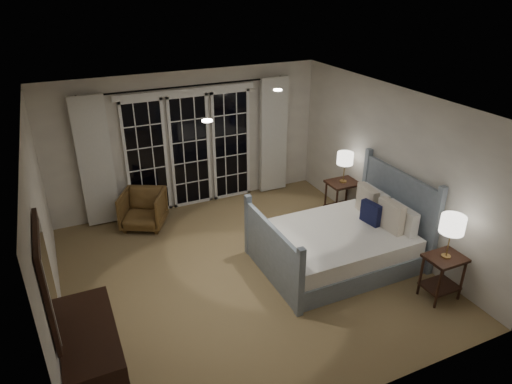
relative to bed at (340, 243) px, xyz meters
name	(u,v)px	position (x,y,z in m)	size (l,w,h in m)	color
floor	(245,272)	(-1.42, 0.34, -0.33)	(5.00, 5.00, 0.00)	olive
ceiling	(242,105)	(-1.42, 0.34, 2.17)	(5.00, 5.00, 0.00)	white
wall_left	(44,236)	(-3.92, 0.34, 0.92)	(0.02, 5.00, 2.50)	beige
wall_right	(390,167)	(1.08, 0.34, 0.92)	(0.02, 5.00, 2.50)	beige
wall_back	(189,141)	(-1.42, 2.84, 0.92)	(5.00, 0.02, 2.50)	beige
wall_front	(353,306)	(-1.42, -2.16, 0.92)	(5.00, 0.02, 2.50)	beige
french_doors	(190,150)	(-1.42, 2.80, 0.76)	(2.50, 0.04, 2.20)	black
curtain_rod	(187,86)	(-1.42, 2.74, 1.92)	(0.03, 0.03, 3.50)	black
curtain_left	(96,162)	(-3.07, 2.72, 0.82)	(0.55, 0.10, 2.25)	silver
curtain_right	(273,136)	(0.23, 2.72, 0.82)	(0.55, 0.10, 2.25)	silver
downlight_a	(278,90)	(-0.62, 0.94, 2.16)	(0.12, 0.12, 0.01)	white
downlight_b	(207,121)	(-2.02, -0.06, 2.16)	(0.12, 0.12, 0.01)	white
bed	(340,243)	(0.00, 0.00, 0.00)	(2.23, 1.60, 1.30)	gray
nightstand_left	(443,271)	(0.75, -1.28, 0.10)	(0.49, 0.40, 0.64)	#311C10
nightstand_right	(342,194)	(0.83, 1.17, 0.13)	(0.54, 0.43, 0.69)	#311C10
lamp_left	(453,225)	(0.75, -1.28, 0.79)	(0.31, 0.31, 0.60)	#AB8444
lamp_right	(345,159)	(0.83, 1.17, 0.80)	(0.28, 0.28, 0.54)	#AB8444
armchair	(143,209)	(-2.45, 2.32, -0.01)	(0.69, 0.71, 0.65)	brown
dresser	(94,364)	(-3.65, -1.04, 0.12)	(0.53, 1.26, 0.89)	#311C10
mirror	(47,280)	(-3.88, -1.04, 1.22)	(0.05, 0.85, 1.00)	#311C10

